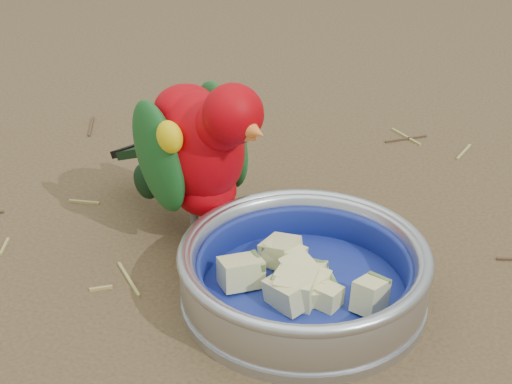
% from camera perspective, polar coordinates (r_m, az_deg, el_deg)
% --- Properties ---
extents(ground, '(60.00, 60.00, 0.00)m').
position_cam_1_polar(ground, '(0.79, 6.21, -7.49)').
color(ground, brown).
extents(food_bowl, '(0.24, 0.24, 0.02)m').
position_cam_1_polar(food_bowl, '(0.78, 3.45, -7.48)').
color(food_bowl, '#B2B2BA').
rests_on(food_bowl, ground).
extents(bowl_wall, '(0.24, 0.24, 0.04)m').
position_cam_1_polar(bowl_wall, '(0.76, 3.51, -5.66)').
color(bowl_wall, '#B2B2BA').
rests_on(bowl_wall, food_bowl).
extents(fruit_wedges, '(0.14, 0.14, 0.03)m').
position_cam_1_polar(fruit_wedges, '(0.76, 3.50, -6.09)').
color(fruit_wedges, '#E5E190').
rests_on(fruit_wedges, food_bowl).
extents(lory_parrot, '(0.26, 0.22, 0.19)m').
position_cam_1_polar(lory_parrot, '(0.83, -4.10, 2.28)').
color(lory_parrot, '#AC0108').
rests_on(lory_parrot, ground).
extents(ground_debris, '(0.90, 0.80, 0.01)m').
position_cam_1_polar(ground_debris, '(0.86, 9.81, -4.34)').
color(ground_debris, '#A2914F').
rests_on(ground_debris, ground).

